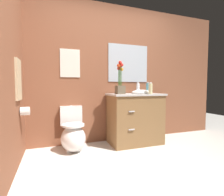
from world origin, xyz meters
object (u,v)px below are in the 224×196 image
at_px(vanity_cabinet, 135,118).
at_px(soap_bottle, 148,88).
at_px(wall_poster, 70,63).
at_px(wall_mirror, 128,63).
at_px(toilet_paper_roll, 25,111).
at_px(hand_wash_bottle, 150,89).
at_px(hanging_towel, 18,80).
at_px(lotion_bottle, 138,88).
at_px(flower_vase, 120,82).
at_px(toilet, 73,135).

relative_size(vanity_cabinet, soap_bottle, 5.02).
height_order(wall_poster, wall_mirror, wall_mirror).
bearing_deg(vanity_cabinet, toilet_paper_roll, -174.38).
relative_size(hand_wash_bottle, toilet_paper_roll, 1.81).
distance_m(hanging_towel, toilet_paper_roll, 0.43).
bearing_deg(toilet_paper_roll, lotion_bottle, 8.47).
xyz_separation_m(vanity_cabinet, hanging_towel, (-1.78, -0.25, 0.64)).
distance_m(hand_wash_bottle, wall_poster, 1.43).
distance_m(wall_mirror, toilet_paper_roll, 1.95).
relative_size(flower_vase, wall_poster, 1.16).
bearing_deg(soap_bottle, flower_vase, -168.01).
relative_size(vanity_cabinet, lotion_bottle, 5.19).
distance_m(lotion_bottle, wall_poster, 1.28).
distance_m(lotion_bottle, hand_wash_bottle, 0.29).
height_order(soap_bottle, hanging_towel, hanging_towel).
height_order(lotion_bottle, wall_poster, wall_poster).
bearing_deg(soap_bottle, wall_mirror, 145.95).
bearing_deg(toilet, hanging_towel, -158.32).
relative_size(flower_vase, hand_wash_bottle, 2.75).
bearing_deg(vanity_cabinet, soap_bottle, 16.52).
bearing_deg(flower_vase, wall_mirror, 47.66).
distance_m(toilet, wall_poster, 1.19).
bearing_deg(hanging_towel, hand_wash_bottle, 2.14).
bearing_deg(soap_bottle, wall_poster, 171.58).
distance_m(soap_bottle, wall_mirror, 0.59).
bearing_deg(wall_poster, lotion_bottle, -9.13).
height_order(vanity_cabinet, wall_mirror, wall_mirror).
height_order(soap_bottle, wall_poster, wall_poster).
distance_m(wall_mirror, hanging_towel, 1.90).
relative_size(toilet, soap_bottle, 3.25).
xyz_separation_m(flower_vase, soap_bottle, (0.61, 0.13, -0.10)).
distance_m(lotion_bottle, wall_mirror, 0.52).
relative_size(vanity_cabinet, toilet_paper_roll, 9.68).
xyz_separation_m(soap_bottle, wall_mirror, (-0.30, 0.20, 0.47)).
relative_size(toilet, hanging_towel, 1.33).
bearing_deg(wall_mirror, hand_wash_bottle, -67.49).
relative_size(vanity_cabinet, wall_poster, 2.26).
xyz_separation_m(vanity_cabinet, hand_wash_bottle, (0.19, -0.18, 0.52)).
distance_m(toilet, soap_bottle, 1.57).
distance_m(flower_vase, soap_bottle, 0.63).
distance_m(soap_bottle, lotion_bottle, 0.20).
relative_size(flower_vase, hanging_towel, 1.05).
xyz_separation_m(flower_vase, wall_mirror, (0.30, 0.33, 0.37)).
height_order(toilet, toilet_paper_roll, toilet_paper_roll).
bearing_deg(lotion_bottle, toilet, -176.31).
xyz_separation_m(wall_poster, wall_mirror, (1.08, 0.00, 0.05)).
height_order(soap_bottle, hand_wash_bottle, soap_bottle).
height_order(wall_poster, toilet_paper_roll, wall_poster).
xyz_separation_m(vanity_cabinet, wall_poster, (-1.08, 0.29, 0.95)).
bearing_deg(wall_poster, flower_vase, -23.24).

